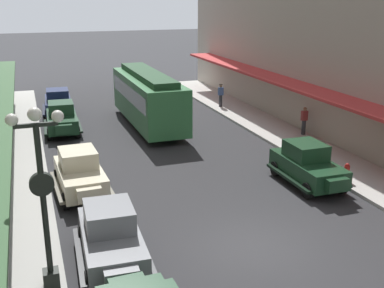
# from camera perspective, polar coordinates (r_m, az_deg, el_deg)

# --- Properties ---
(ground_plane) EXTENTS (200.00, 200.00, 0.00)m
(ground_plane) POSITION_cam_1_polar(r_m,az_deg,el_deg) (16.20, 7.21, -12.18)
(ground_plane) COLOR #2D2D30
(parked_car_0) EXTENTS (2.30, 4.32, 1.84)m
(parked_car_0) POSITION_cam_1_polar(r_m,az_deg,el_deg) (34.12, -15.79, 4.92)
(parked_car_0) COLOR #19234C
(parked_car_0) RESTS_ON ground
(parked_car_1) EXTENTS (2.27, 4.30, 1.84)m
(parked_car_1) POSITION_cam_1_polar(r_m,az_deg,el_deg) (29.57, -15.37, 3.08)
(parked_car_1) COLOR #193D23
(parked_car_1) RESTS_ON ground
(parked_car_3) EXTENTS (2.28, 4.31, 1.84)m
(parked_car_3) POSITION_cam_1_polar(r_m,az_deg,el_deg) (20.32, -13.33, -3.27)
(parked_car_3) COLOR beige
(parked_car_3) RESTS_ON ground
(parked_car_4) EXTENTS (2.17, 4.27, 1.84)m
(parked_car_4) POSITION_cam_1_polar(r_m,az_deg,el_deg) (21.31, 13.71, -2.32)
(parked_car_4) COLOR #193D23
(parked_car_4) RESTS_ON ground
(parked_car_5) EXTENTS (2.29, 4.31, 1.84)m
(parked_car_5) POSITION_cam_1_polar(r_m,az_deg,el_deg) (14.98, -9.73, -10.80)
(parked_car_5) COLOR slate
(parked_car_5) RESTS_ON ground
(streetcar) EXTENTS (2.56, 9.61, 3.46)m
(streetcar) POSITION_cam_1_polar(r_m,az_deg,el_deg) (29.95, -5.31, 5.70)
(streetcar) COLOR #33723F
(streetcar) RESTS_ON ground
(lamp_post_with_clock) EXTENTS (1.42, 0.44, 5.16)m
(lamp_post_with_clock) POSITION_cam_1_polar(r_m,az_deg,el_deg) (13.17, -17.50, -5.66)
(lamp_post_with_clock) COLOR black
(lamp_post_with_clock) RESTS_ON sidewalk_left
(fire_hydrant) EXTENTS (0.24, 0.24, 0.82)m
(fire_hydrant) POSITION_cam_1_polar(r_m,az_deg,el_deg) (21.90, 18.09, -3.22)
(fire_hydrant) COLOR #B21E19
(fire_hydrant) RESTS_ON sidewalk_right
(pedestrian_0) EXTENTS (0.36, 0.24, 1.64)m
(pedestrian_0) POSITION_cam_1_polar(r_m,az_deg,el_deg) (28.43, 13.32, 2.77)
(pedestrian_0) COLOR #2D2D33
(pedestrian_0) RESTS_ON sidewalk_right
(pedestrian_1) EXTENTS (0.36, 0.28, 1.67)m
(pedestrian_1) POSITION_cam_1_polar(r_m,az_deg,el_deg) (34.82, 3.47, 5.91)
(pedestrian_1) COLOR #2D2D33
(pedestrian_1) RESTS_ON sidewalk_right
(pedestrian_2) EXTENTS (0.36, 0.24, 1.64)m
(pedestrian_2) POSITION_cam_1_polar(r_m,az_deg,el_deg) (15.35, -22.08, -11.01)
(pedestrian_2) COLOR #2D2D33
(pedestrian_2) RESTS_ON sidewalk_left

